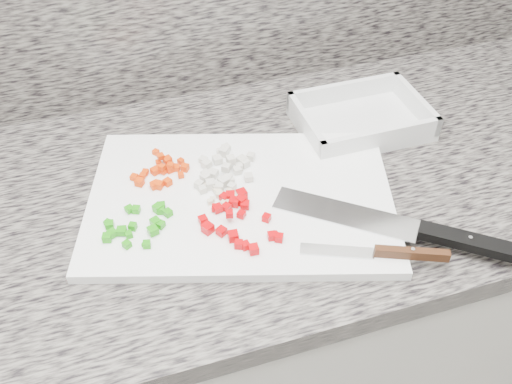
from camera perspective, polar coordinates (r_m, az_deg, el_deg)
cabinet at (r=1.33m, az=-5.49°, el=-15.02°), size 3.92×0.62×0.86m
countertop at (r=0.98m, az=-7.21°, el=-1.03°), size 3.96×0.64×0.04m
cutting_board at (r=0.94m, az=-1.54°, el=-0.71°), size 0.57×0.46×0.02m
carrot_pile at (r=0.98m, az=-9.43°, el=2.03°), size 0.10×0.10×0.02m
onion_pile at (r=0.97m, az=-3.23°, el=2.19°), size 0.12×0.12×0.02m
green_pepper_pile at (r=0.90m, az=-11.65°, el=-3.18°), size 0.11×0.10×0.01m
red_pepper_pile at (r=0.89m, az=-1.96°, el=-2.61°), size 0.12×0.14×0.02m
garlic_pile at (r=0.93m, az=-3.42°, el=-0.20°), size 0.05×0.06×0.01m
chef_knife at (r=0.90m, az=16.51°, el=-3.84°), size 0.32×0.26×0.02m
paring_knife at (r=0.86m, az=13.50°, el=-5.94°), size 0.21×0.10×0.02m
tray at (r=1.11m, az=10.45°, el=7.13°), size 0.24×0.17×0.05m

